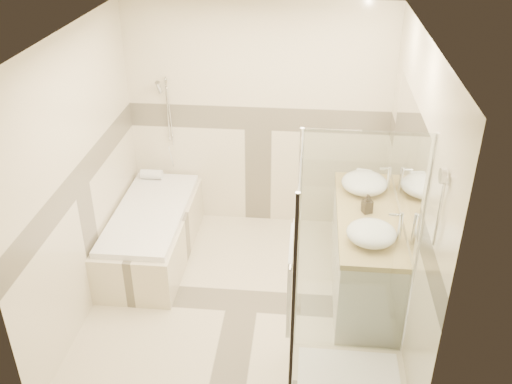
# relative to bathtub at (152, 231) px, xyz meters

# --- Properties ---
(room) EXTENTS (2.82, 3.02, 2.52)m
(room) POSITION_rel_bathtub_xyz_m (1.08, -0.64, 0.95)
(room) COLOR beige
(room) RESTS_ON ground
(bathtub) EXTENTS (0.75, 1.70, 0.56)m
(bathtub) POSITION_rel_bathtub_xyz_m (0.00, 0.00, 0.00)
(bathtub) COLOR beige
(bathtub) RESTS_ON ground
(vanity) EXTENTS (0.58, 1.62, 0.85)m
(vanity) POSITION_rel_bathtub_xyz_m (2.15, -0.35, 0.12)
(vanity) COLOR silver
(vanity) RESTS_ON ground
(shower_enclosure) EXTENTS (0.96, 0.93, 2.04)m
(shower_enclosure) POSITION_rel_bathtub_xyz_m (1.86, -1.62, 0.20)
(shower_enclosure) COLOR beige
(shower_enclosure) RESTS_ON ground
(vessel_sink_near) EXTENTS (0.44, 0.44, 0.18)m
(vessel_sink_near) POSITION_rel_bathtub_xyz_m (2.13, 0.08, 0.63)
(vessel_sink_near) COLOR white
(vessel_sink_near) RESTS_ON vanity
(vessel_sink_far) EXTENTS (0.42, 0.42, 0.17)m
(vessel_sink_far) POSITION_rel_bathtub_xyz_m (2.13, -0.80, 0.63)
(vessel_sink_far) COLOR white
(vessel_sink_far) RESTS_ON vanity
(faucet_near) EXTENTS (0.11, 0.03, 0.27)m
(faucet_near) POSITION_rel_bathtub_xyz_m (2.35, 0.08, 0.70)
(faucet_near) COLOR silver
(faucet_near) RESTS_ON vanity
(faucet_far) EXTENTS (0.12, 0.03, 0.29)m
(faucet_far) POSITION_rel_bathtub_xyz_m (2.35, -0.80, 0.71)
(faucet_far) COLOR silver
(faucet_far) RESTS_ON vanity
(amenity_bottle_a) EXTENTS (0.11, 0.11, 0.18)m
(amenity_bottle_a) POSITION_rel_bathtub_xyz_m (2.13, -0.32, 0.63)
(amenity_bottle_a) COLOR black
(amenity_bottle_a) RESTS_ON vanity
(amenity_bottle_b) EXTENTS (0.13, 0.13, 0.13)m
(amenity_bottle_b) POSITION_rel_bathtub_xyz_m (2.13, -0.25, 0.61)
(amenity_bottle_b) COLOR black
(amenity_bottle_b) RESTS_ON vanity
(folded_towels) EXTENTS (0.19, 0.27, 0.08)m
(folded_towels) POSITION_rel_bathtub_xyz_m (2.13, 0.28, 0.58)
(folded_towels) COLOR silver
(folded_towels) RESTS_ON vanity
(rolled_towel) EXTENTS (0.24, 0.11, 0.11)m
(rolled_towel) POSITION_rel_bathtub_xyz_m (-0.15, 0.67, 0.31)
(rolled_towel) COLOR silver
(rolled_towel) RESTS_ON bathtub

